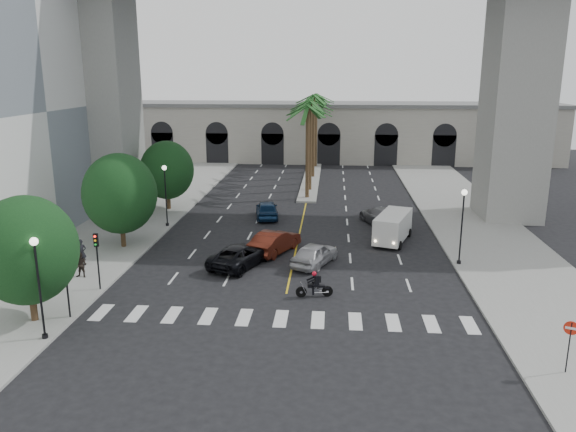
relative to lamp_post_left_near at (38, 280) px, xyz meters
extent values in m
plane|color=black|center=(11.40, 5.00, -3.22)|extent=(140.00, 140.00, 0.00)
cube|color=gray|center=(-3.60, 20.00, -3.15)|extent=(8.00, 100.00, 0.15)
cube|color=gray|center=(26.40, 20.00, -3.15)|extent=(8.00, 100.00, 0.15)
cube|color=gray|center=(11.40, 43.00, -3.12)|extent=(2.00, 24.00, 0.20)
cube|color=#B8B3A5|center=(11.40, 60.00, 0.78)|extent=(70.00, 10.00, 8.00)
cube|color=slate|center=(11.40, 60.00, 5.03)|extent=(71.00, 10.50, 0.50)
cube|color=gray|center=(29.90, 27.00, 7.18)|extent=(5.00, 6.00, 20.80)
cube|color=gray|center=(-7.10, 27.00, 7.18)|extent=(5.00, 6.00, 20.80)
cylinder|color=#47331E|center=(11.40, 33.00, 1.53)|extent=(0.40, 0.40, 9.50)
cylinder|color=#47331E|center=(11.50, 37.00, 1.68)|extent=(0.40, 0.40, 9.80)
cylinder|color=#47331E|center=(11.20, 41.00, 1.43)|extent=(0.40, 0.40, 9.30)
cylinder|color=#47331E|center=(11.55, 45.00, 1.83)|extent=(0.40, 0.40, 10.10)
cylinder|color=#47331E|center=(11.30, 49.00, 1.58)|extent=(0.40, 0.40, 9.60)
cylinder|color=#47331E|center=(11.60, 53.00, 1.73)|extent=(0.40, 0.40, 9.90)
cylinder|color=#382616|center=(-1.60, 2.00, -2.05)|extent=(0.36, 0.36, 2.34)
ellipsoid|color=black|center=(-1.60, 2.00, 0.81)|extent=(5.20, 5.20, 5.72)
cylinder|color=#382616|center=(-1.60, 15.00, -2.00)|extent=(0.36, 0.36, 2.45)
ellipsoid|color=black|center=(-1.60, 15.00, 0.99)|extent=(5.44, 5.44, 5.98)
cylinder|color=#382616|center=(-1.60, 27.00, -2.09)|extent=(0.36, 0.36, 2.27)
ellipsoid|color=black|center=(-1.60, 27.00, 0.68)|extent=(5.04, 5.04, 5.54)
cylinder|color=black|center=(0.00, 0.00, -3.04)|extent=(0.28, 0.28, 0.36)
cylinder|color=black|center=(0.00, 0.00, -0.62)|extent=(0.11, 0.11, 5.00)
sphere|color=white|center=(0.00, 0.00, 1.93)|extent=(0.40, 0.40, 0.40)
cylinder|color=black|center=(0.00, 21.00, -3.04)|extent=(0.28, 0.28, 0.36)
cylinder|color=black|center=(0.00, 21.00, -0.62)|extent=(0.11, 0.11, 5.00)
sphere|color=white|center=(0.00, 21.00, 1.93)|extent=(0.40, 0.40, 0.40)
cylinder|color=black|center=(22.80, 13.00, -3.04)|extent=(0.28, 0.28, 0.36)
cylinder|color=black|center=(22.80, 13.00, -0.62)|extent=(0.11, 0.11, 5.00)
sphere|color=white|center=(22.80, 13.00, 1.93)|extent=(0.40, 0.40, 0.40)
cylinder|color=black|center=(0.10, 2.50, -1.47)|extent=(0.10, 0.10, 3.50)
cube|color=black|center=(0.10, 2.50, 0.03)|extent=(0.25, 0.18, 0.80)
cylinder|color=black|center=(0.10, 6.50, -1.47)|extent=(0.10, 0.10, 3.50)
cube|color=black|center=(0.10, 6.50, 0.03)|extent=(0.25, 0.18, 0.80)
cylinder|color=black|center=(12.32, 6.58, -2.90)|extent=(0.66, 0.20, 0.65)
cylinder|color=black|center=(13.86, 6.81, -2.90)|extent=(0.66, 0.20, 0.65)
cube|color=silver|center=(13.14, 6.70, -2.81)|extent=(0.47, 0.36, 0.28)
cube|color=black|center=(12.98, 6.68, -2.51)|extent=(0.62, 0.32, 0.22)
cube|color=black|center=(13.46, 6.75, -2.55)|extent=(0.52, 0.33, 0.13)
cylinder|color=black|center=(12.55, 6.62, -2.27)|extent=(0.12, 0.59, 0.03)
cube|color=black|center=(13.22, 6.72, -2.14)|extent=(0.34, 0.45, 0.56)
cube|color=black|center=(13.39, 6.74, -2.08)|extent=(0.20, 0.34, 0.41)
sphere|color=red|center=(13.07, 6.69, -1.77)|extent=(0.28, 0.28, 0.28)
imported|color=#A3A2A6|center=(12.90, 12.39, -2.44)|extent=(3.53, 4.97, 1.57)
imported|color=#561C11|center=(9.90, 14.85, -2.38)|extent=(3.69, 5.36, 1.67)
imported|color=black|center=(7.84, 11.73, -2.46)|extent=(4.39, 6.01, 1.52)
imported|color=#5A5A5E|center=(18.35, 23.19, -2.41)|extent=(4.17, 6.04, 1.62)
imported|color=navy|center=(8.15, 24.75, -2.41)|extent=(2.62, 5.01, 1.62)
cube|color=silver|center=(18.79, 18.27, -1.94)|extent=(3.53, 5.65, 1.96)
cube|color=black|center=(18.00, 15.89, -1.70)|extent=(1.80, 0.80, 0.83)
cylinder|color=black|center=(17.32, 16.79, -2.88)|extent=(0.48, 0.74, 0.69)
cylinder|color=black|center=(19.09, 16.21, -2.88)|extent=(0.48, 0.74, 0.69)
cylinder|color=black|center=(18.49, 20.34, -2.88)|extent=(0.48, 0.74, 0.69)
cylinder|color=black|center=(20.26, 19.75, -2.88)|extent=(0.48, 0.74, 0.69)
imported|color=black|center=(-2.84, 10.59, -2.17)|extent=(0.75, 0.58, 1.81)
imported|color=black|center=(-1.87, 8.37, -2.26)|extent=(0.84, 0.68, 1.63)
cylinder|color=black|center=(24.40, -1.28, -1.96)|extent=(0.06, 0.06, 2.51)
cylinder|color=red|center=(24.40, -1.28, -0.97)|extent=(0.60, 0.25, 0.63)
cube|color=silver|center=(24.40, -1.28, -0.97)|extent=(0.46, 0.19, 0.10)
camera|label=1|loc=(14.04, -24.31, 9.72)|focal=35.00mm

